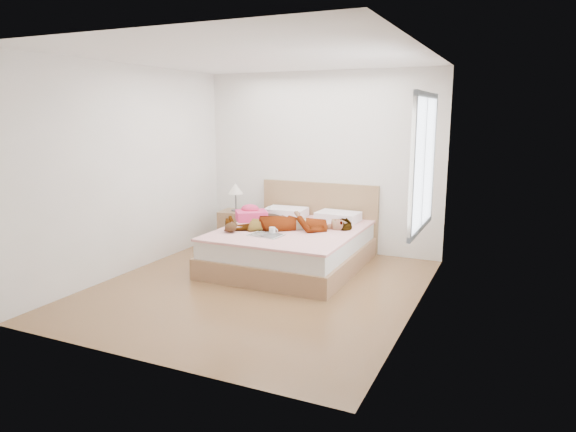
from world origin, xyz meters
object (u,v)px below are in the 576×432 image
(coffee_mug, at_px, (273,231))
(plush_toy, at_px, (231,227))
(towel, at_px, (251,214))
(woman, at_px, (290,220))
(phone, at_px, (269,208))
(magazine, at_px, (266,235))
(bed, at_px, (294,245))
(nightstand, at_px, (236,226))

(coffee_mug, xyz_separation_m, plush_toy, (-0.53, -0.11, 0.02))
(towel, relative_size, coffee_mug, 4.67)
(woman, relative_size, phone, 18.81)
(magazine, bearing_deg, woman, 76.24)
(coffee_mug, bearing_deg, woman, 80.41)
(bed, xyz_separation_m, plush_toy, (-0.62, -0.58, 0.30))
(bed, bearing_deg, coffee_mug, -100.20)
(towel, bearing_deg, bed, -14.02)
(nightstand, bearing_deg, towel, -36.97)
(woman, height_order, magazine, woman)
(woman, distance_m, coffee_mug, 0.39)
(coffee_mug, bearing_deg, bed, 79.80)
(bed, distance_m, nightstand, 1.30)
(nightstand, bearing_deg, phone, -17.49)
(phone, relative_size, plush_toy, 0.37)
(coffee_mug, height_order, nightstand, nightstand)
(woman, xyz_separation_m, towel, (-0.72, 0.28, -0.02))
(towel, bearing_deg, woman, -20.95)
(bed, xyz_separation_m, nightstand, (-1.19, 0.52, 0.05))
(coffee_mug, relative_size, nightstand, 0.12)
(towel, distance_m, plush_toy, 0.78)
(phone, relative_size, nightstand, 0.09)
(bed, xyz_separation_m, magazine, (-0.14, -0.56, 0.24))
(bed, height_order, plush_toy, bed)
(magazine, bearing_deg, bed, 76.42)
(bed, bearing_deg, woman, -102.67)
(bed, relative_size, plush_toy, 8.81)
(bed, bearing_deg, phone, 149.34)
(magazine, relative_size, nightstand, 0.45)
(towel, bearing_deg, plush_toy, -80.52)
(magazine, height_order, plush_toy, plush_toy)
(coffee_mug, relative_size, plush_toy, 0.49)
(bed, relative_size, coffee_mug, 18.01)
(magazine, xyz_separation_m, coffee_mug, (0.05, 0.09, 0.04))
(woman, relative_size, magazine, 3.78)
(bed, bearing_deg, magazine, -103.58)
(woman, xyz_separation_m, plush_toy, (-0.60, -0.49, -0.05))
(phone, bearing_deg, plush_toy, -119.29)
(woman, height_order, plush_toy, woman)
(woman, height_order, coffee_mug, woman)
(woman, distance_m, nightstand, 1.35)
(phone, height_order, plush_toy, phone)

